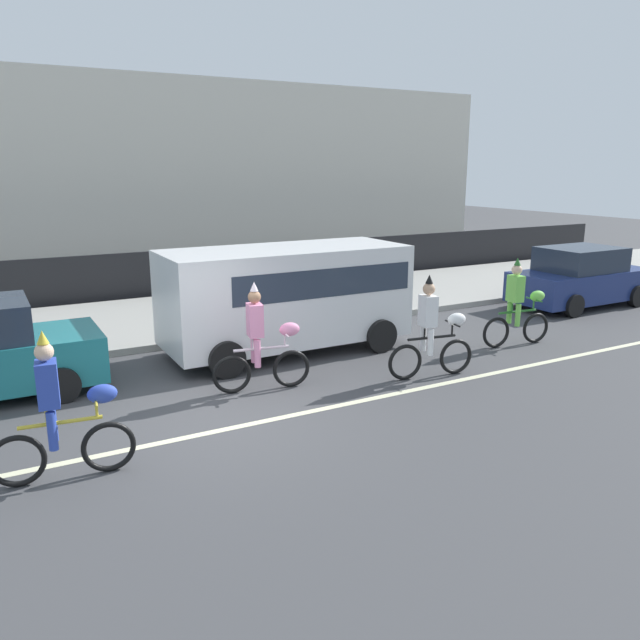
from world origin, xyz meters
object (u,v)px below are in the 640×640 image
parade_cyclist_zebra (433,333)px  parked_car_navy (580,278)px  parade_cyclist_cobalt (61,415)px  parade_cyclist_pink (262,343)px  parade_cyclist_lime (518,307)px  parked_van_white (289,291)px

parade_cyclist_zebra → parked_car_navy: size_ratio=0.47×
parade_cyclist_cobalt → parked_car_navy: size_ratio=0.47×
parade_cyclist_pink → parade_cyclist_lime: size_ratio=1.00×
parade_cyclist_cobalt → parade_cyclist_lime: 9.52m
parade_cyclist_pink → parked_car_navy: (10.43, 1.94, -0.06)m
parade_cyclist_zebra → parade_cyclist_lime: bearing=14.6°
parade_cyclist_lime → parade_cyclist_pink: bearing=179.2°
parade_cyclist_pink → parade_cyclist_zebra: same height
parade_cyclist_cobalt → parked_van_white: size_ratio=0.38×
parade_cyclist_pink → parade_cyclist_zebra: 3.12m
parade_cyclist_pink → parked_car_navy: bearing=10.5°
parade_cyclist_lime → parked_car_navy: size_ratio=0.47×
parade_cyclist_cobalt → parked_car_navy: parade_cyclist_cobalt is taller
parade_cyclist_lime → parked_van_white: bearing=156.0°
parade_cyclist_cobalt → parade_cyclist_lime: same height
parade_cyclist_zebra → parked_van_white: size_ratio=0.38×
parade_cyclist_zebra → parade_cyclist_lime: 3.05m
parade_cyclist_zebra → parked_car_navy: (7.42, 2.79, -0.06)m
parade_cyclist_pink → parked_car_navy: parade_cyclist_pink is taller
parade_cyclist_cobalt → parked_car_navy: bearing=14.9°
parade_cyclist_cobalt → parked_van_white: parked_van_white is taller
parade_cyclist_pink → parked_van_white: 2.45m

